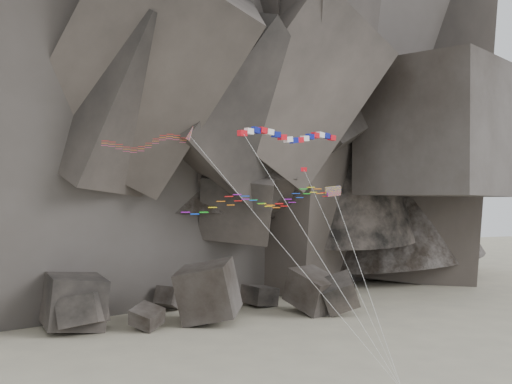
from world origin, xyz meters
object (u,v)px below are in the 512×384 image
object	(u,v)px
delta_kite	(142,143)
pennant_kite	(321,209)
banner_kite	(291,136)
parafoil_kite	(257,200)

from	to	relation	value
delta_kite	pennant_kite	bearing A→B (deg)	-14.80
banner_kite	pennant_kite	size ratio (longest dim) A/B	1.19
delta_kite	parafoil_kite	bearing A→B (deg)	-19.91
delta_kite	banner_kite	bearing A→B (deg)	-6.84
banner_kite	pennant_kite	bearing A→B (deg)	-74.58
delta_kite	pennant_kite	xyz separation A→B (m)	(15.22, -3.46, -5.74)
parafoil_kite	banner_kite	bearing A→B (deg)	30.42
delta_kite	pennant_kite	distance (m)	16.63
banner_kite	parafoil_kite	world-z (taller)	banner_kite
banner_kite	pennant_kite	xyz separation A→B (m)	(1.98, -2.34, -6.50)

